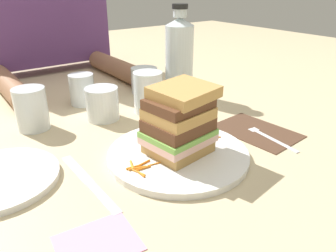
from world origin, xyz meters
TOP-DOWN VIEW (x-y plane):
  - ground_plane at (0.00, 0.00)m, footprint 3.00×3.00m
  - main_plate at (-0.01, 0.00)m, footprint 0.26×0.26m
  - sandwich at (-0.01, 0.00)m, footprint 0.13×0.11m
  - carrot_shred_0 at (-0.10, -0.01)m, footprint 0.03×0.01m
  - carrot_shred_1 at (-0.09, -0.00)m, footprint 0.03×0.01m
  - carrot_shred_2 at (-0.07, -0.01)m, footprint 0.03×0.01m
  - carrot_shred_3 at (-0.11, -0.02)m, footprint 0.01×0.03m
  - carrot_shred_4 at (-0.11, -0.03)m, footprint 0.00×0.02m
  - carrot_shred_5 at (-0.10, -0.01)m, footprint 0.03×0.01m
  - carrot_shred_6 at (-0.11, 0.01)m, footprint 0.01×0.03m
  - carrot_shred_7 at (-0.11, -0.00)m, footprint 0.02×0.01m
  - carrot_shred_8 at (0.09, 0.01)m, footprint 0.02×0.02m
  - carrot_shred_9 at (0.05, 0.02)m, footprint 0.01×0.03m
  - carrot_shred_10 at (0.08, 0.00)m, footprint 0.02×0.01m
  - carrot_shred_11 at (0.07, 0.00)m, footprint 0.03×0.01m
  - carrot_shred_12 at (0.06, 0.02)m, footprint 0.02×0.03m
  - napkin_dark at (0.19, -0.01)m, footprint 0.13×0.18m
  - fork at (0.19, -0.04)m, footprint 0.03×0.17m
  - knife at (-0.18, 0.02)m, footprint 0.02×0.20m
  - juice_glass at (0.07, 0.22)m, footprint 0.07×0.07m
  - water_bottle at (0.21, 0.27)m, footprint 0.08×0.08m
  - empty_tumbler_0 at (-0.19, 0.29)m, footprint 0.07×0.07m
  - empty_tumbler_1 at (-0.04, 0.37)m, footprint 0.06×0.06m
  - empty_tumbler_2 at (0.14, 0.35)m, footprint 0.08×0.08m
  - empty_tumbler_3 at (-0.04, 0.25)m, footprint 0.08×0.08m
  - napkin_pink at (-0.22, -0.11)m, footprint 0.11×0.09m

SIDE VIEW (x-z plane):
  - ground_plane at x=0.00m, z-range 0.00..0.00m
  - napkin_pink at x=-0.22m, z-range 0.00..0.00m
  - napkin_dark at x=0.19m, z-range 0.00..0.00m
  - knife at x=-0.18m, z-range 0.00..0.00m
  - fork at x=0.19m, z-range 0.00..0.01m
  - main_plate at x=-0.01m, z-range 0.00..0.01m
  - carrot_shred_2 at x=-0.07m, z-range 0.01..0.01m
  - carrot_shred_10 at x=0.08m, z-range 0.01..0.01m
  - carrot_shred_3 at x=-0.11m, z-range 0.01..0.02m
  - carrot_shred_9 at x=0.05m, z-range 0.01..0.02m
  - carrot_shred_0 at x=-0.10m, z-range 0.01..0.02m
  - carrot_shred_12 at x=0.06m, z-range 0.01..0.02m
  - carrot_shred_1 at x=-0.09m, z-range 0.01..0.02m
  - carrot_shred_4 at x=-0.11m, z-range 0.01..0.02m
  - carrot_shred_11 at x=0.07m, z-range 0.01..0.02m
  - carrot_shred_8 at x=0.09m, z-range 0.01..0.02m
  - carrot_shred_5 at x=-0.10m, z-range 0.01..0.02m
  - carrot_shred_7 at x=-0.11m, z-range 0.01..0.02m
  - carrot_shred_6 at x=-0.11m, z-range 0.01..0.02m
  - empty_tumbler_2 at x=0.14m, z-range 0.00..0.07m
  - empty_tumbler_3 at x=-0.04m, z-range 0.00..0.08m
  - empty_tumbler_1 at x=-0.04m, z-range 0.00..0.08m
  - juice_glass at x=0.07m, z-range -0.01..0.09m
  - empty_tumbler_0 at x=-0.19m, z-range 0.00..0.09m
  - sandwich at x=-0.01m, z-range 0.01..0.14m
  - water_bottle at x=0.21m, z-range -0.01..0.23m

